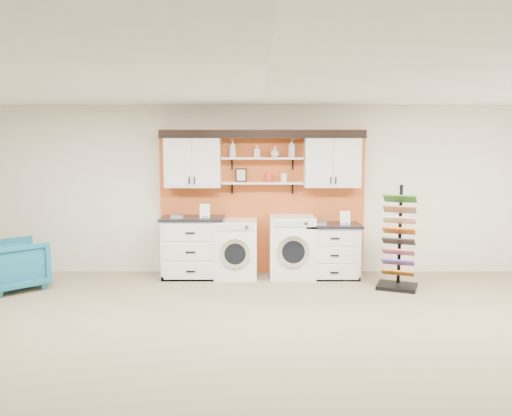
{
  "coord_description": "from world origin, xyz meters",
  "views": [
    {
      "loc": [
        -0.11,
        -4.33,
        2.08
      ],
      "look_at": [
        -0.11,
        2.3,
        1.29
      ],
      "focal_mm": 35.0,
      "sensor_mm": 36.0,
      "label": 1
    }
  ],
  "objects_px": {
    "dryer": "(292,247)",
    "sample_rack": "(398,255)",
    "base_cabinet_right": "(332,250)",
    "washer": "(236,249)",
    "armchair": "(15,265)",
    "base_cabinet_left": "(193,247)"
  },
  "relations": [
    {
      "from": "base_cabinet_right",
      "to": "washer",
      "type": "xyz_separation_m",
      "value": [
        -1.56,
        -0.0,
        0.03
      ]
    },
    {
      "from": "sample_rack",
      "to": "base_cabinet_right",
      "type": "bearing_deg",
      "value": 166.01
    },
    {
      "from": "base_cabinet_right",
      "to": "washer",
      "type": "height_order",
      "value": "washer"
    },
    {
      "from": "base_cabinet_right",
      "to": "washer",
      "type": "distance_m",
      "value": 1.56
    },
    {
      "from": "washer",
      "to": "dryer",
      "type": "bearing_deg",
      "value": 0.0
    },
    {
      "from": "washer",
      "to": "armchair",
      "type": "distance_m",
      "value": 3.34
    },
    {
      "from": "dryer",
      "to": "sample_rack",
      "type": "relative_size",
      "value": 0.65
    },
    {
      "from": "washer",
      "to": "sample_rack",
      "type": "relative_size",
      "value": 0.61
    },
    {
      "from": "dryer",
      "to": "armchair",
      "type": "height_order",
      "value": "dryer"
    },
    {
      "from": "sample_rack",
      "to": "armchair",
      "type": "relative_size",
      "value": 1.9
    },
    {
      "from": "sample_rack",
      "to": "dryer",
      "type": "bearing_deg",
      "value": 179.38
    },
    {
      "from": "dryer",
      "to": "base_cabinet_left",
      "type": "bearing_deg",
      "value": 179.88
    },
    {
      "from": "sample_rack",
      "to": "armchair",
      "type": "bearing_deg",
      "value": -157.25
    },
    {
      "from": "sample_rack",
      "to": "base_cabinet_left",
      "type": "bearing_deg",
      "value": -169.5
    },
    {
      "from": "sample_rack",
      "to": "armchair",
      "type": "xyz_separation_m",
      "value": [
        -5.72,
        -0.05,
        -0.13
      ]
    },
    {
      "from": "base_cabinet_right",
      "to": "dryer",
      "type": "bearing_deg",
      "value": -179.7
    },
    {
      "from": "washer",
      "to": "sample_rack",
      "type": "xyz_separation_m",
      "value": [
        2.45,
        -0.65,
        0.03
      ]
    },
    {
      "from": "base_cabinet_right",
      "to": "base_cabinet_left",
      "type": "bearing_deg",
      "value": -180.0
    },
    {
      "from": "dryer",
      "to": "washer",
      "type": "bearing_deg",
      "value": -180.0
    },
    {
      "from": "base_cabinet_left",
      "to": "washer",
      "type": "distance_m",
      "value": 0.7
    },
    {
      "from": "base_cabinet_right",
      "to": "sample_rack",
      "type": "distance_m",
      "value": 1.11
    },
    {
      "from": "base_cabinet_right",
      "to": "dryer",
      "type": "height_order",
      "value": "dryer"
    }
  ]
}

